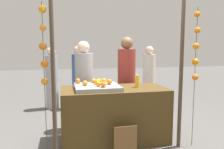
{
  "coord_description": "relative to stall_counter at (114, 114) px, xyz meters",
  "views": [
    {
      "loc": [
        -0.78,
        -3.43,
        1.51
      ],
      "look_at": [
        0.0,
        0.15,
        1.06
      ],
      "focal_mm": 36.08,
      "sensor_mm": 36.0,
      "label": 1
    }
  ],
  "objects": [
    {
      "name": "crowd_person_1",
      "position": [
        -1.06,
        2.17,
        0.27
      ],
      "size": [
        0.3,
        0.3,
        1.5
      ],
      "color": "#99999E",
      "rests_on": "ground_plane"
    },
    {
      "name": "juice_bottle",
      "position": [
        0.38,
        -0.02,
        0.53
      ],
      "size": [
        0.07,
        0.07,
        0.21
      ],
      "color": "gold",
      "rests_on": "stall_counter"
    },
    {
      "name": "orange_3",
      "position": [
        -0.3,
        0.2,
        0.53
      ],
      "size": [
        0.07,
        0.07,
        0.07
      ],
      "primitive_type": "sphere",
      "color": "orange",
      "rests_on": "orange_tray"
    },
    {
      "name": "ground_plane",
      "position": [
        0.0,
        0.0,
        -0.43
      ],
      "size": [
        24.0,
        24.0,
        0.0
      ],
      "primitive_type": "plane",
      "color": "#565451"
    },
    {
      "name": "vendor_right",
      "position": [
        0.4,
        0.69,
        0.36
      ],
      "size": [
        0.34,
        0.34,
        1.69
      ],
      "color": "maroon",
      "rests_on": "ground_plane"
    },
    {
      "name": "orange_tray",
      "position": [
        -0.27,
        -0.01,
        0.46
      ],
      "size": [
        0.69,
        0.66,
        0.06
      ],
      "primitive_type": "cube",
      "color": "gray",
      "rests_on": "stall_counter"
    },
    {
      "name": "crowd_person_2",
      "position": [
        1.32,
        1.85,
        0.28
      ],
      "size": [
        0.31,
        0.31,
        1.52
      ],
      "color": "beige",
      "rests_on": "ground_plane"
    },
    {
      "name": "canopy_post_right",
      "position": [
        0.91,
        -0.44,
        0.72
      ],
      "size": [
        0.06,
        0.06,
        2.3
      ],
      "primitive_type": "cylinder",
      "color": "#473828",
      "rests_on": "ground_plane"
    },
    {
      "name": "stall_counter",
      "position": [
        0.0,
        0.0,
        0.0
      ],
      "size": [
        1.66,
        0.81,
        0.86
      ],
      "primitive_type": "cube",
      "color": "#4C3819",
      "rests_on": "ground_plane"
    },
    {
      "name": "canopy_post_left",
      "position": [
        -0.91,
        -0.44,
        0.72
      ],
      "size": [
        0.06,
        0.06,
        2.3
      ],
      "primitive_type": "cylinder",
      "color": "#473828",
      "rests_on": "ground_plane"
    },
    {
      "name": "vendor_left",
      "position": [
        -0.42,
        0.64,
        0.32
      ],
      "size": [
        0.32,
        0.32,
        1.61
      ],
      "color": "#99999E",
      "rests_on": "ground_plane"
    },
    {
      "name": "crowd_person_0",
      "position": [
        -0.42,
        2.08,
        0.29
      ],
      "size": [
        0.31,
        0.31,
        1.53
      ],
      "color": "#384C8C",
      "rests_on": "ground_plane"
    },
    {
      "name": "orange_6",
      "position": [
        -0.27,
        -0.12,
        0.52
      ],
      "size": [
        0.07,
        0.07,
        0.07
      ],
      "primitive_type": "sphere",
      "color": "orange",
      "rests_on": "orange_tray"
    },
    {
      "name": "orange_0",
      "position": [
        -0.21,
        -0.21,
        0.53
      ],
      "size": [
        0.08,
        0.08,
        0.08
      ],
      "primitive_type": "sphere",
      "color": "orange",
      "rests_on": "orange_tray"
    },
    {
      "name": "orange_7",
      "position": [
        -0.07,
        0.03,
        0.53
      ],
      "size": [
        0.08,
        0.08,
        0.08
      ],
      "primitive_type": "sphere",
      "color": "orange",
      "rests_on": "orange_tray"
    },
    {
      "name": "orange_8",
      "position": [
        -0.26,
        0.05,
        0.53
      ],
      "size": [
        0.08,
        0.08,
        0.08
      ],
      "primitive_type": "sphere",
      "color": "orange",
      "rests_on": "orange_tray"
    },
    {
      "name": "garland_strand_right",
      "position": [
        1.13,
        -0.45,
        1.03
      ],
      "size": [
        0.11,
        0.11,
        2.07
      ],
      "color": "#2D4C23",
      "rests_on": "ground_plane"
    },
    {
      "name": "orange_4",
      "position": [
        -0.55,
        0.24,
        0.53
      ],
      "size": [
        0.08,
        0.08,
        0.08
      ],
      "primitive_type": "sphere",
      "color": "orange",
      "rests_on": "orange_tray"
    },
    {
      "name": "orange_2",
      "position": [
        -0.21,
        0.17,
        0.53
      ],
      "size": [
        0.07,
        0.07,
        0.07
      ],
      "primitive_type": "sphere",
      "color": "orange",
      "rests_on": "orange_tray"
    },
    {
      "name": "chalkboard_sign",
      "position": [
        0.03,
        -0.58,
        -0.22
      ],
      "size": [
        0.32,
        0.03,
        0.45
      ],
      "color": "brown",
      "rests_on": "ground_plane"
    },
    {
      "name": "orange_1",
      "position": [
        -0.13,
        0.18,
        0.53
      ],
      "size": [
        0.08,
        0.08,
        0.08
      ],
      "primitive_type": "sphere",
      "color": "orange",
      "rests_on": "orange_tray"
    },
    {
      "name": "orange_5",
      "position": [
        -0.46,
        -0.01,
        0.53
      ],
      "size": [
        0.08,
        0.08,
        0.08
      ],
      "primitive_type": "sphere",
      "color": "orange",
      "rests_on": "orange_tray"
    },
    {
      "name": "garland_strand_left",
      "position": [
        -1.02,
        -0.43,
        1.08
      ],
      "size": [
        0.11,
        0.11,
        2.07
      ],
      "color": "#2D4C23",
      "rests_on": "ground_plane"
    }
  ]
}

